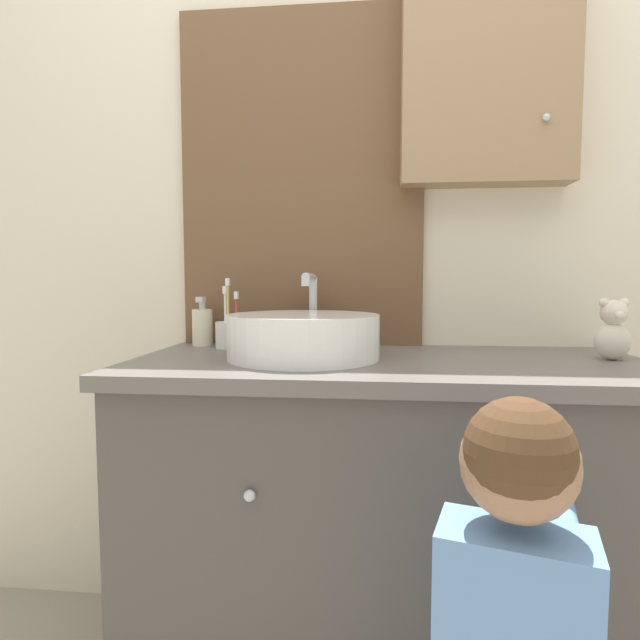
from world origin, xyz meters
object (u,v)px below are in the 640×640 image
object	(u,v)px
sink_basin	(304,335)
soap_dispenser	(202,326)
toothbrush_holder	(230,333)
teddy_bear	(613,331)

from	to	relation	value
sink_basin	soap_dispenser	world-z (taller)	sink_basin
sink_basin	soap_dispenser	bearing A→B (deg)	147.72
toothbrush_holder	sink_basin	bearing A→B (deg)	-35.31
toothbrush_holder	soap_dispenser	size ratio (longest dim) A/B	1.37
toothbrush_holder	teddy_bear	size ratio (longest dim) A/B	1.33
toothbrush_holder	soap_dispenser	xyz separation A→B (m)	(-0.10, 0.04, 0.02)
toothbrush_holder	teddy_bear	bearing A→B (deg)	-7.25
sink_basin	soap_dispenser	xyz separation A→B (m)	(-0.34, 0.21, 0.00)
teddy_bear	soap_dispenser	bearing A→B (deg)	171.17
soap_dispenser	sink_basin	bearing A→B (deg)	-32.28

